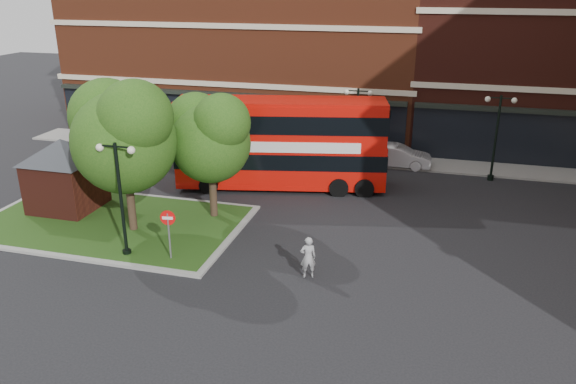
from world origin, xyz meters
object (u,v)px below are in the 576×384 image
(woman, at_px, (308,257))
(car_white, at_px, (397,156))
(car_silver, at_px, (303,148))
(bus, at_px, (281,138))

(woman, relative_size, car_white, 0.41)
(woman, height_order, car_white, woman)
(car_silver, xyz_separation_m, car_white, (6.18, -0.35, 0.06))
(bus, xyz_separation_m, car_silver, (-0.19, 5.79, -2.24))
(bus, xyz_separation_m, car_white, (5.98, 5.44, -2.17))
(woman, xyz_separation_m, car_silver, (-4.05, 15.44, -0.22))
(woman, bearing_deg, bus, -90.11)
(woman, relative_size, car_silver, 0.46)
(woman, height_order, car_silver, woman)
(woman, distance_m, car_silver, 15.96)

